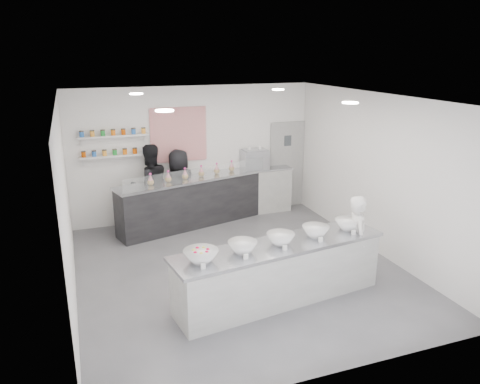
% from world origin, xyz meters
% --- Properties ---
extents(floor, '(6.00, 6.00, 0.00)m').
position_xyz_m(floor, '(0.00, 0.00, 0.00)').
color(floor, '#515156').
rests_on(floor, ground).
extents(ceiling, '(6.00, 6.00, 0.00)m').
position_xyz_m(ceiling, '(0.00, 0.00, 3.00)').
color(ceiling, white).
rests_on(ceiling, floor).
extents(back_wall, '(5.50, 0.00, 5.50)m').
position_xyz_m(back_wall, '(0.00, 3.00, 1.50)').
color(back_wall, white).
rests_on(back_wall, floor).
extents(left_wall, '(0.00, 6.00, 6.00)m').
position_xyz_m(left_wall, '(-2.75, 0.00, 1.50)').
color(left_wall, white).
rests_on(left_wall, floor).
extents(right_wall, '(0.00, 6.00, 6.00)m').
position_xyz_m(right_wall, '(2.75, 0.00, 1.50)').
color(right_wall, white).
rests_on(right_wall, floor).
extents(back_door, '(0.88, 0.04, 2.10)m').
position_xyz_m(back_door, '(2.30, 2.97, 1.05)').
color(back_door, '#979795').
rests_on(back_door, floor).
extents(pattern_panel, '(1.25, 0.03, 1.20)m').
position_xyz_m(pattern_panel, '(-0.35, 2.98, 1.95)').
color(pattern_panel, red).
rests_on(pattern_panel, back_wall).
extents(jar_shelf_lower, '(1.45, 0.22, 0.04)m').
position_xyz_m(jar_shelf_lower, '(-1.75, 2.90, 1.60)').
color(jar_shelf_lower, silver).
rests_on(jar_shelf_lower, back_wall).
extents(jar_shelf_upper, '(1.45, 0.22, 0.04)m').
position_xyz_m(jar_shelf_upper, '(-1.75, 2.90, 2.02)').
color(jar_shelf_upper, silver).
rests_on(jar_shelf_upper, back_wall).
extents(preserve_jars, '(1.45, 0.10, 0.56)m').
position_xyz_m(preserve_jars, '(-1.75, 2.88, 1.88)').
color(preserve_jars, '#BE4701').
rests_on(preserve_jars, jar_shelf_lower).
extents(downlight_0, '(0.24, 0.24, 0.02)m').
position_xyz_m(downlight_0, '(-1.40, -1.00, 2.98)').
color(downlight_0, white).
rests_on(downlight_0, ceiling).
extents(downlight_1, '(0.24, 0.24, 0.02)m').
position_xyz_m(downlight_1, '(1.40, -1.00, 2.98)').
color(downlight_1, white).
rests_on(downlight_1, ceiling).
extents(downlight_2, '(0.24, 0.24, 0.02)m').
position_xyz_m(downlight_2, '(-1.40, 1.60, 2.98)').
color(downlight_2, white).
rests_on(downlight_2, ceiling).
extents(downlight_3, '(0.24, 0.24, 0.02)m').
position_xyz_m(downlight_3, '(1.40, 1.60, 2.98)').
color(downlight_3, white).
rests_on(downlight_3, ceiling).
extents(prep_counter, '(3.49, 1.25, 0.93)m').
position_xyz_m(prep_counter, '(0.23, -1.18, 0.47)').
color(prep_counter, '#9E9E9A').
rests_on(prep_counter, floor).
extents(back_bar, '(3.54, 1.52, 1.08)m').
position_xyz_m(back_bar, '(-0.18, 2.44, 0.54)').
color(back_bar, black).
rests_on(back_bar, floor).
extents(sneeze_guard, '(3.33, 0.91, 0.29)m').
position_xyz_m(sneeze_guard, '(-0.10, 2.15, 1.23)').
color(sneeze_guard, white).
rests_on(sneeze_guard, back_bar).
extents(espresso_ledge, '(1.43, 0.46, 1.07)m').
position_xyz_m(espresso_ledge, '(1.55, 2.78, 0.53)').
color(espresso_ledge, '#9E9E9A').
rests_on(espresso_ledge, floor).
extents(espresso_machine, '(0.60, 0.41, 0.46)m').
position_xyz_m(espresso_machine, '(1.38, 2.78, 1.29)').
color(espresso_machine, '#93969E').
rests_on(espresso_machine, espresso_ledge).
extents(cup_stacks, '(0.24, 0.24, 0.38)m').
position_xyz_m(cup_stacks, '(1.35, 2.78, 1.25)').
color(cup_stacks, tan).
rests_on(cup_stacks, espresso_ledge).
extents(prep_bowls, '(3.07, 0.94, 0.17)m').
position_xyz_m(prep_bowls, '(0.23, -1.18, 1.02)').
color(prep_bowls, white).
rests_on(prep_bowls, prep_counter).
extents(label_cards, '(2.66, 0.04, 0.07)m').
position_xyz_m(label_cards, '(0.15, -1.70, 0.97)').
color(label_cards, white).
rests_on(label_cards, prep_counter).
extents(cookie_bags, '(2.10, 0.68, 0.25)m').
position_xyz_m(cookie_bags, '(-0.18, 2.44, 1.21)').
color(cookie_bags, '#C46174').
rests_on(cookie_bags, back_bar).
extents(woman_prep, '(0.54, 0.65, 1.52)m').
position_xyz_m(woman_prep, '(1.66, -1.09, 0.76)').
color(woman_prep, silver).
rests_on(woman_prep, floor).
extents(staff_left, '(1.01, 0.86, 1.83)m').
position_xyz_m(staff_left, '(-1.08, 2.69, 0.92)').
color(staff_left, black).
rests_on(staff_left, floor).
extents(staff_right, '(0.92, 0.70, 1.68)m').
position_xyz_m(staff_right, '(-0.44, 2.69, 0.84)').
color(staff_right, black).
rests_on(staff_right, floor).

